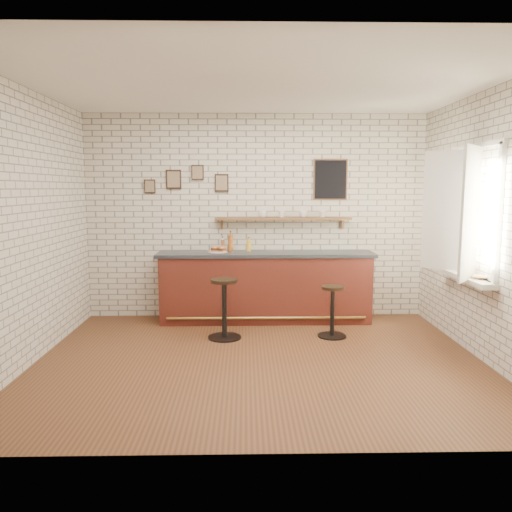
% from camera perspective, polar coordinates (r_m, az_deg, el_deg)
% --- Properties ---
extents(ground, '(5.00, 5.00, 0.00)m').
position_cam_1_polar(ground, '(5.75, 0.39, -11.82)').
color(ground, brown).
rests_on(ground, ground).
extents(bar_counter, '(3.10, 0.65, 1.01)m').
position_cam_1_polar(bar_counter, '(7.26, 1.09, -3.51)').
color(bar_counter, '#5B2018').
rests_on(bar_counter, ground).
extents(sandwich_plate, '(0.28, 0.28, 0.01)m').
position_cam_1_polar(sandwich_plate, '(7.20, -4.37, 0.49)').
color(sandwich_plate, white).
rests_on(sandwich_plate, bar_counter).
extents(ciabatta_sandwich, '(0.24, 0.16, 0.08)m').
position_cam_1_polar(ciabatta_sandwich, '(7.19, -4.28, 0.85)').
color(ciabatta_sandwich, '#BC844D').
rests_on(ciabatta_sandwich, sandwich_plate).
extents(potato_chips, '(0.26, 0.20, 0.00)m').
position_cam_1_polar(potato_chips, '(7.20, -4.58, 0.55)').
color(potato_chips, gold).
rests_on(potato_chips, sandwich_plate).
extents(bitters_bottle_brown, '(0.07, 0.07, 0.22)m').
position_cam_1_polar(bitters_bottle_brown, '(7.29, -3.87, 1.25)').
color(bitters_bottle_brown, brown).
rests_on(bitters_bottle_brown, bar_counter).
extents(bitters_bottle_white, '(0.06, 0.06, 0.25)m').
position_cam_1_polar(bitters_bottle_white, '(7.29, -3.91, 1.33)').
color(bitters_bottle_white, beige).
rests_on(bitters_bottle_white, bar_counter).
extents(bitters_bottle_amber, '(0.07, 0.07, 0.30)m').
position_cam_1_polar(bitters_bottle_amber, '(7.28, -2.92, 1.51)').
color(bitters_bottle_amber, '#A2541A').
rests_on(bitters_bottle_amber, bar_counter).
extents(condiment_bottle_yellow, '(0.06, 0.06, 0.20)m').
position_cam_1_polar(condiment_bottle_yellow, '(7.28, -0.83, 1.23)').
color(condiment_bottle_yellow, yellow).
rests_on(condiment_bottle_yellow, bar_counter).
extents(bar_stool_left, '(0.43, 0.43, 0.78)m').
position_cam_1_polar(bar_stool_left, '(6.44, -3.64, -5.80)').
color(bar_stool_left, black).
rests_on(bar_stool_left, ground).
extents(bar_stool_right, '(0.37, 0.37, 0.67)m').
position_cam_1_polar(bar_stool_right, '(6.58, 8.73, -6.08)').
color(bar_stool_right, black).
rests_on(bar_stool_right, ground).
extents(wall_shelf, '(2.00, 0.18, 0.18)m').
position_cam_1_polar(wall_shelf, '(7.35, 3.11, 4.27)').
color(wall_shelf, brown).
rests_on(wall_shelf, ground).
extents(shelf_cup_a, '(0.13, 0.13, 0.10)m').
position_cam_1_polar(shelf_cup_a, '(7.32, 0.80, 4.83)').
color(shelf_cup_a, white).
rests_on(shelf_cup_a, wall_shelf).
extents(shelf_cup_b, '(0.15, 0.15, 0.10)m').
position_cam_1_polar(shelf_cup_b, '(7.34, 2.95, 4.82)').
color(shelf_cup_b, white).
rests_on(shelf_cup_b, wall_shelf).
extents(shelf_cup_c, '(0.13, 0.13, 0.09)m').
position_cam_1_polar(shelf_cup_c, '(7.37, 5.43, 4.79)').
color(shelf_cup_c, white).
rests_on(shelf_cup_c, wall_shelf).
extents(shelf_cup_d, '(0.11, 0.11, 0.09)m').
position_cam_1_polar(shelf_cup_d, '(7.41, 7.59, 4.78)').
color(shelf_cup_d, white).
rests_on(shelf_cup_d, wall_shelf).
extents(back_wall_decor, '(2.96, 0.02, 0.56)m').
position_cam_1_polar(back_wall_decor, '(7.40, 1.74, 8.70)').
color(back_wall_decor, black).
rests_on(back_wall_decor, ground).
extents(window_sill, '(0.20, 1.35, 0.06)m').
position_cam_1_polar(window_sill, '(6.34, 22.57, -2.14)').
color(window_sill, white).
rests_on(window_sill, ground).
extents(casement_window, '(0.40, 1.30, 1.56)m').
position_cam_1_polar(casement_window, '(6.24, 22.57, 4.65)').
color(casement_window, white).
rests_on(casement_window, ground).
extents(book_lower, '(0.16, 0.21, 0.02)m').
position_cam_1_polar(book_lower, '(6.06, 23.52, -2.25)').
color(book_lower, tan).
rests_on(book_lower, window_sill).
extents(book_upper, '(0.23, 0.25, 0.02)m').
position_cam_1_polar(book_upper, '(6.06, 23.53, -2.08)').
color(book_upper, tan).
rests_on(book_upper, book_lower).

